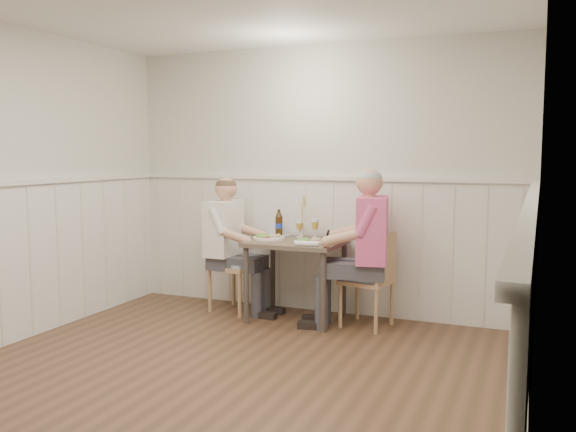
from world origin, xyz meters
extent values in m
plane|color=#4B3321|center=(0.00, 0.00, 0.00)|extent=(4.50, 4.50, 0.00)
cube|color=silver|center=(0.00, 2.25, 1.30)|extent=(4.00, 0.04, 2.60)
cube|color=silver|center=(2.00, 0.00, 1.30)|extent=(0.04, 4.50, 2.60)
cube|color=silver|center=(0.00, 2.23, 0.65)|extent=(3.98, 0.03, 1.30)
cube|color=silver|center=(1.99, 0.00, 0.65)|extent=(0.03, 4.48, 1.30)
cube|color=silver|center=(0.00, 2.22, 1.32)|extent=(3.98, 0.06, 0.04)
cube|color=silver|center=(1.97, 0.00, 1.32)|extent=(0.06, 4.48, 0.04)
cube|color=#483F2F|center=(-0.08, 1.84, 0.73)|extent=(0.85, 0.70, 0.04)
cylinder|color=#3F3833|center=(-0.46, 1.54, 0.35)|extent=(0.05, 0.05, 0.71)
cylinder|color=#3F3833|center=(-0.46, 2.14, 0.35)|extent=(0.05, 0.05, 0.71)
cylinder|color=#3F3833|center=(0.29, 1.54, 0.35)|extent=(0.05, 0.05, 0.71)
cylinder|color=#3F3833|center=(0.29, 2.14, 0.35)|extent=(0.05, 0.05, 0.71)
cube|color=#A17B54|center=(0.59, 1.87, 0.41)|extent=(0.47, 0.47, 0.04)
cube|color=#4B66A7|center=(0.59, 1.87, 0.45)|extent=(0.42, 0.42, 0.03)
cube|color=#A17B54|center=(0.77, 1.83, 0.65)|extent=(0.10, 0.40, 0.42)
cylinder|color=#A17B54|center=(0.73, 1.67, 0.20)|extent=(0.03, 0.03, 0.39)
cylinder|color=#A17B54|center=(0.39, 1.72, 0.20)|extent=(0.03, 0.03, 0.39)
cylinder|color=#A17B54|center=(0.79, 2.01, 0.20)|extent=(0.03, 0.03, 0.39)
cylinder|color=#A17B54|center=(0.45, 2.07, 0.20)|extent=(0.03, 0.03, 0.39)
cube|color=#A17B54|center=(-0.74, 1.89, 0.45)|extent=(0.51, 0.51, 0.04)
cube|color=#4B66A7|center=(-0.74, 1.89, 0.48)|extent=(0.46, 0.46, 0.03)
cube|color=#A17B54|center=(-0.93, 1.93, 0.70)|extent=(0.11, 0.43, 0.46)
cylinder|color=#A17B54|center=(-0.89, 2.11, 0.21)|extent=(0.04, 0.04, 0.43)
cylinder|color=#A17B54|center=(-0.52, 2.04, 0.21)|extent=(0.04, 0.04, 0.43)
cylinder|color=#A17B54|center=(-0.96, 1.74, 0.21)|extent=(0.04, 0.04, 0.43)
cylinder|color=#A17B54|center=(-0.59, 1.67, 0.21)|extent=(0.04, 0.04, 0.43)
cube|color=#3F3F47|center=(0.64, 1.80, 0.24)|extent=(0.54, 0.50, 0.48)
cube|color=#3F3F47|center=(0.43, 1.76, 0.54)|extent=(0.51, 0.46, 0.14)
cube|color=#EC5189|center=(0.64, 1.80, 0.89)|extent=(0.34, 0.51, 0.58)
sphere|color=tan|center=(0.64, 1.80, 1.31)|extent=(0.23, 0.23, 0.23)
sphere|color=#A5A5A0|center=(0.64, 1.80, 1.34)|extent=(0.22, 0.22, 0.22)
cube|color=black|center=(0.26, 1.72, 0.90)|extent=(0.03, 0.08, 0.14)
cube|color=#3F3F47|center=(-0.83, 1.85, 0.22)|extent=(0.43, 0.39, 0.44)
cube|color=#3F3F47|center=(-0.64, 1.85, 0.50)|extent=(0.41, 0.35, 0.13)
cube|color=white|center=(-0.83, 1.85, 0.83)|extent=(0.24, 0.43, 0.54)
sphere|color=tan|center=(-0.83, 1.85, 1.22)|extent=(0.22, 0.22, 0.22)
sphere|color=#4C3828|center=(-0.83, 1.85, 1.25)|extent=(0.21, 0.21, 0.21)
cylinder|color=white|center=(0.08, 1.74, 0.76)|extent=(0.28, 0.28, 0.02)
ellipsoid|color=#3F722D|center=(0.04, 1.71, 0.79)|extent=(0.14, 0.11, 0.05)
sphere|color=tan|center=(0.15, 1.75, 0.79)|extent=(0.04, 0.04, 0.04)
cube|color=brown|center=(0.11, 1.80, 0.78)|extent=(0.08, 0.05, 0.01)
cylinder|color=white|center=(0.16, 1.80, 0.78)|extent=(0.06, 0.06, 0.03)
cylinder|color=white|center=(-0.36, 1.83, 0.76)|extent=(0.30, 0.30, 0.02)
ellipsoid|color=#3F722D|center=(-0.40, 1.80, 0.80)|extent=(0.15, 0.12, 0.06)
sphere|color=tan|center=(-0.29, 1.84, 0.79)|extent=(0.04, 0.04, 0.04)
cylinder|color=silver|center=(0.02, 2.07, 0.75)|extent=(0.07, 0.07, 0.01)
cylinder|color=silver|center=(0.02, 2.07, 0.80)|extent=(0.01, 0.01, 0.08)
cone|color=gold|center=(0.02, 2.07, 0.87)|extent=(0.08, 0.08, 0.07)
cylinder|color=silver|center=(0.02, 2.07, 0.92)|extent=(0.08, 0.08, 0.03)
cylinder|color=silver|center=(-0.13, 2.05, 0.75)|extent=(0.06, 0.06, 0.01)
cylinder|color=silver|center=(-0.13, 2.05, 0.79)|extent=(0.01, 0.01, 0.08)
cone|color=gold|center=(-0.13, 2.05, 0.86)|extent=(0.07, 0.07, 0.07)
cylinder|color=silver|center=(-0.13, 2.05, 0.90)|extent=(0.07, 0.07, 0.03)
cylinder|color=#311F0A|center=(-0.36, 2.08, 0.84)|extent=(0.07, 0.07, 0.19)
cone|color=#311F0A|center=(-0.36, 2.08, 0.96)|extent=(0.07, 0.07, 0.04)
cylinder|color=#311F0A|center=(-0.36, 2.08, 1.00)|extent=(0.03, 0.03, 0.03)
cylinder|color=#1C34A0|center=(-0.36, 2.08, 0.85)|extent=(0.07, 0.07, 0.05)
cylinder|color=white|center=(0.13, 1.56, 0.77)|extent=(0.21, 0.08, 0.05)
cylinder|color=silver|center=(-0.12, 2.07, 0.79)|extent=(0.05, 0.05, 0.09)
cylinder|color=tan|center=(-0.12, 2.07, 0.95)|extent=(0.03, 0.03, 0.28)
cone|color=tan|center=(-0.12, 2.07, 1.12)|extent=(0.04, 0.04, 0.10)
cube|color=#4B66A7|center=(-0.41, 2.09, 0.75)|extent=(0.31, 0.27, 0.01)
camera|label=1|loc=(2.01, -3.38, 1.57)|focal=38.00mm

